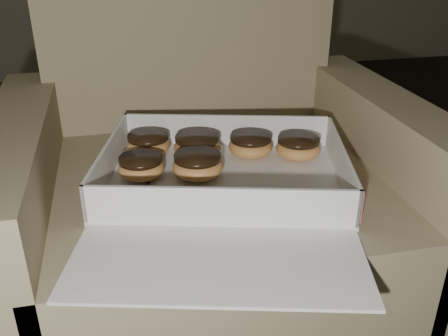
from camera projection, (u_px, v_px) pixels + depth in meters
armchair at (211, 208)px, 1.05m from camera, size 0.81×0.68×0.84m
bakery_box at (225, 186)px, 0.87m from camera, size 0.54×0.59×0.07m
donut_a at (250, 145)px, 0.99m from camera, size 0.09×0.09×0.04m
donut_b at (198, 165)px, 0.91m from camera, size 0.09×0.09×0.05m
donut_c at (197, 146)px, 0.99m from camera, size 0.09×0.09×0.05m
donut_d at (141, 167)px, 0.91m from camera, size 0.08×0.08×0.04m
donut_e at (298, 147)px, 0.98m from camera, size 0.09×0.09×0.04m
donut_f at (148, 144)px, 1.00m from camera, size 0.09×0.09×0.04m
crumb_a at (149, 183)px, 0.89m from camera, size 0.01×0.01×0.00m
crumb_b at (339, 207)px, 0.82m from camera, size 0.01×0.01×0.00m
crumb_c at (237, 205)px, 0.82m from camera, size 0.01×0.01×0.00m
crumb_d at (118, 216)px, 0.79m from camera, size 0.01×0.01×0.00m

